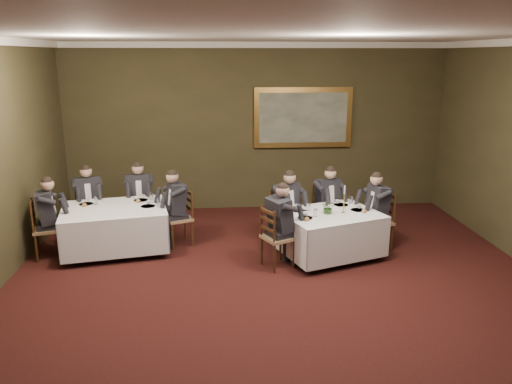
{
  "coord_description": "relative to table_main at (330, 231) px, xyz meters",
  "views": [
    {
      "loc": [
        -0.84,
        -5.51,
        3.25
      ],
      "look_at": [
        -0.24,
        2.07,
        1.15
      ],
      "focal_mm": 35.0,
      "sensor_mm": 36.0,
      "label": 1
    }
  ],
  "objects": [
    {
      "name": "ground",
      "position": [
        -0.98,
        -2.09,
        -0.45
      ],
      "size": [
        10.0,
        10.0,
        0.0
      ],
      "primitive_type": "plane",
      "color": "black",
      "rests_on": "ground"
    },
    {
      "name": "ceiling",
      "position": [
        -0.98,
        -2.09,
        3.05
      ],
      "size": [
        8.0,
        10.0,
        0.1
      ],
      "primitive_type": "cube",
      "color": "silver",
      "rests_on": "back_wall"
    },
    {
      "name": "back_wall",
      "position": [
        -0.98,
        2.91,
        1.3
      ],
      "size": [
        8.0,
        0.1,
        3.5
      ],
      "primitive_type": "cube",
      "color": "#34311A",
      "rests_on": "ground"
    },
    {
      "name": "crown_molding",
      "position": [
        -0.98,
        -2.09,
        2.99
      ],
      "size": [
        8.0,
        10.0,
        0.12
      ],
      "color": "white",
      "rests_on": "back_wall"
    },
    {
      "name": "table_main",
      "position": [
        0.0,
        0.0,
        0.0
      ],
      "size": [
        1.84,
        1.62,
        0.67
      ],
      "rotation": [
        0.0,
        0.0,
        0.34
      ],
      "color": "black",
      "rests_on": "ground"
    },
    {
      "name": "table_second",
      "position": [
        -3.58,
        0.57,
        0.0
      ],
      "size": [
        1.93,
        1.6,
        0.67
      ],
      "rotation": [
        0.0,
        0.0,
        0.18
      ],
      "color": "black",
      "rests_on": "ground"
    },
    {
      "name": "chair_main_backleft",
      "position": [
        -0.65,
        0.61,
        -0.17
      ],
      "size": [
        0.59,
        0.58,
        1.0
      ],
      "rotation": [
        0.0,
        0.0,
        3.64
      ],
      "color": "olive",
      "rests_on": "ground"
    },
    {
      "name": "diner_main_backleft",
      "position": [
        -0.65,
        0.6,
        0.06
      ],
      "size": [
        0.58,
        0.61,
        1.35
      ],
      "rotation": [
        0.0,
        0.0,
        3.64
      ],
      "color": "black",
      "rests_on": "chair_main_backleft"
    },
    {
      "name": "chair_main_backright",
      "position": [
        0.13,
        0.88,
        -0.17
      ],
      "size": [
        0.55,
        0.54,
        1.0
      ],
      "rotation": [
        0.0,
        0.0,
        3.48
      ],
      "color": "olive",
      "rests_on": "ground"
    },
    {
      "name": "diner_main_backright",
      "position": [
        0.13,
        0.87,
        0.06
      ],
      "size": [
        0.54,
        0.59,
        1.35
      ],
      "rotation": [
        0.0,
        0.0,
        3.48
      ],
      "color": "black",
      "rests_on": "chair_main_backright"
    },
    {
      "name": "chair_main_endleft",
      "position": [
        -0.91,
        -0.32,
        -0.17
      ],
      "size": [
        0.57,
        0.58,
        1.0
      ],
      "rotation": [
        0.0,
        0.0,
        -1.11
      ],
      "color": "olive",
      "rests_on": "ground"
    },
    {
      "name": "diner_main_endleft",
      "position": [
        -0.9,
        -0.32,
        0.06
      ],
      "size": [
        0.61,
        0.57,
        1.35
      ],
      "rotation": [
        0.0,
        0.0,
        -1.11
      ],
      "color": "black",
      "rests_on": "chair_main_endleft"
    },
    {
      "name": "chair_main_endright",
      "position": [
        0.92,
        0.32,
        -0.17
      ],
      "size": [
        0.51,
        0.52,
        1.0
      ],
      "rotation": [
        0.0,
        0.0,
        1.8
      ],
      "color": "olive",
      "rests_on": "ground"
    },
    {
      "name": "diner_main_endright",
      "position": [
        0.9,
        0.32,
        0.06
      ],
      "size": [
        0.56,
        0.5,
        1.35
      ],
      "rotation": [
        0.0,
        0.0,
        1.8
      ],
      "color": "black",
      "rests_on": "chair_main_endright"
    },
    {
      "name": "chair_sec_backleft",
      "position": [
        -4.2,
        1.35,
        -0.17
      ],
      "size": [
        0.55,
        0.54,
        1.0
      ],
      "rotation": [
        0.0,
        0.0,
        3.48
      ],
      "color": "olive",
      "rests_on": "ground"
    },
    {
      "name": "diner_sec_backleft",
      "position": [
        -4.19,
        1.34,
        0.06
      ],
      "size": [
        0.54,
        0.59,
        1.35
      ],
      "rotation": [
        0.0,
        0.0,
        3.48
      ],
      "color": "black",
      "rests_on": "chair_sec_backleft"
    },
    {
      "name": "chair_sec_backright",
      "position": [
        -3.29,
        1.52,
        -0.17
      ],
      "size": [
        0.48,
        0.46,
        1.0
      ],
      "rotation": [
        0.0,
        0.0,
        3.24
      ],
      "color": "olive",
      "rests_on": "ground"
    },
    {
      "name": "diner_sec_backright",
      "position": [
        -3.28,
        1.51,
        0.06
      ],
      "size": [
        0.45,
        0.52,
        1.35
      ],
      "rotation": [
        0.0,
        0.0,
        3.24
      ],
      "color": "black",
      "rests_on": "chair_sec_backright"
    },
    {
      "name": "chair_sec_endright",
      "position": [
        -2.51,
        0.77,
        -0.17
      ],
      "size": [
        0.55,
        0.57,
        1.0
      ],
      "rotation": [
        0.0,
        0.0,
        1.96
      ],
      "color": "olive",
      "rests_on": "ground"
    },
    {
      "name": "diner_sec_endright",
      "position": [
        -2.52,
        0.76,
        0.06
      ],
      "size": [
        0.6,
        0.55,
        1.35
      ],
      "rotation": [
        0.0,
        0.0,
        1.96
      ],
      "color": "black",
      "rests_on": "chair_sec_endright"
    },
    {
      "name": "chair_sec_endleft",
      "position": [
        -4.65,
        0.37,
        -0.17
      ],
      "size": [
        0.52,
        0.54,
        1.0
      ],
      "rotation": [
        0.0,
        0.0,
        -1.3
      ],
      "color": "olive",
      "rests_on": "ground"
    },
    {
      "name": "diner_sec_endleft",
      "position": [
        -4.64,
        0.37,
        0.06
      ],
      "size": [
        0.57,
        0.51,
        1.35
      ],
      "rotation": [
        0.0,
        0.0,
        -1.3
      ],
      "color": "black",
      "rests_on": "chair_sec_endleft"
    },
    {
      "name": "centerpiece",
      "position": [
        -0.06,
        -0.03,
        0.44
      ],
      "size": [
        0.28,
        0.26,
        0.24
      ],
      "primitive_type": "imported",
      "rotation": [
        0.0,
        0.0,
        0.43
      ],
      "color": "#2D5926",
      "rests_on": "table_main"
    },
    {
      "name": "candlestick",
      "position": [
        0.21,
        0.0,
        0.49
      ],
      "size": [
        0.07,
        0.07,
        0.47
      ],
      "color": "gold",
      "rests_on": "table_main"
    },
    {
      "name": "place_setting_table_main",
      "position": [
        -0.44,
        0.19,
        0.35
      ],
      "size": [
        0.33,
        0.31,
        0.14
      ],
      "color": "white",
      "rests_on": "table_main"
    },
    {
      "name": "place_setting_table_second",
      "position": [
        -4.05,
        0.86,
        0.35
      ],
      "size": [
        0.33,
        0.31,
        0.14
      ],
      "color": "white",
      "rests_on": "table_second"
    },
    {
      "name": "painting",
      "position": [
        0.0,
        2.84,
        1.52
      ],
      "size": [
        2.07,
        0.09,
        1.26
      ],
      "color": "gold",
      "rests_on": "back_wall"
    }
  ]
}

